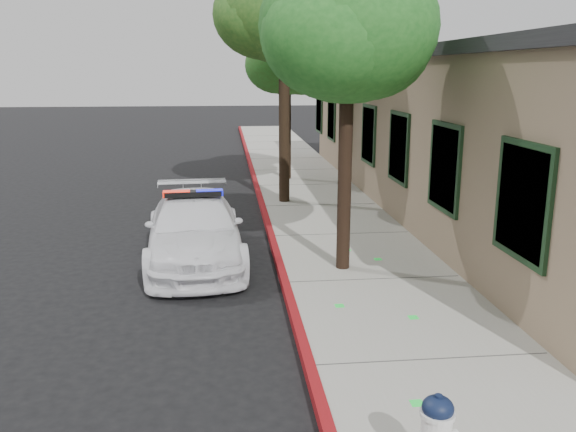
{
  "coord_description": "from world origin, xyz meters",
  "views": [
    {
      "loc": [
        -0.93,
        -6.64,
        3.71
      ],
      "look_at": [
        0.12,
        3.15,
        1.3
      ],
      "focal_mm": 36.89,
      "sensor_mm": 36.0,
      "label": 1
    }
  ],
  "objects_px": {
    "street_tree_near": "(349,34)",
    "clapboard_building": "(503,130)",
    "street_tree_far": "(288,63)",
    "street_tree_mid": "(285,12)",
    "police_car": "(194,229)"
  },
  "relations": [
    {
      "from": "clapboard_building",
      "to": "street_tree_near",
      "type": "xyz_separation_m",
      "value": [
        -5.48,
        -5.32,
        2.2
      ]
    },
    {
      "from": "clapboard_building",
      "to": "street_tree_far",
      "type": "bearing_deg",
      "value": 142.94
    },
    {
      "from": "clapboard_building",
      "to": "street_tree_mid",
      "type": "bearing_deg",
      "value": 173.95
    },
    {
      "from": "clapboard_building",
      "to": "police_car",
      "type": "distance_m",
      "value": 9.37
    },
    {
      "from": "street_tree_mid",
      "to": "street_tree_far",
      "type": "xyz_separation_m",
      "value": [
        0.47,
        3.52,
        -1.26
      ]
    },
    {
      "from": "police_car",
      "to": "street_tree_mid",
      "type": "height_order",
      "value": "street_tree_mid"
    },
    {
      "from": "clapboard_building",
      "to": "street_tree_far",
      "type": "distance_m",
      "value": 7.13
    },
    {
      "from": "clapboard_building",
      "to": "street_tree_near",
      "type": "height_order",
      "value": "street_tree_near"
    },
    {
      "from": "street_tree_near",
      "to": "street_tree_far",
      "type": "relative_size",
      "value": 1.11
    },
    {
      "from": "street_tree_far",
      "to": "street_tree_mid",
      "type": "bearing_deg",
      "value": -97.56
    },
    {
      "from": "clapboard_building",
      "to": "street_tree_mid",
      "type": "distance_m",
      "value": 6.75
    },
    {
      "from": "street_tree_near",
      "to": "clapboard_building",
      "type": "bearing_deg",
      "value": 44.16
    },
    {
      "from": "street_tree_near",
      "to": "street_tree_mid",
      "type": "xyz_separation_m",
      "value": [
        -0.48,
        5.95,
        0.89
      ]
    },
    {
      "from": "police_car",
      "to": "street_tree_mid",
      "type": "relative_size",
      "value": 0.69
    },
    {
      "from": "police_car",
      "to": "street_tree_far",
      "type": "distance_m",
      "value": 9.36
    }
  ]
}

